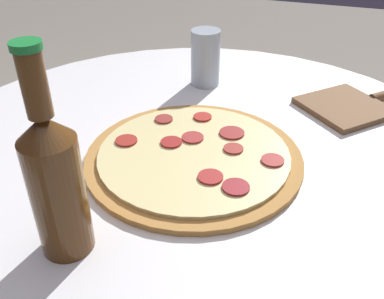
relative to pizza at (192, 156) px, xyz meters
name	(u,v)px	position (x,y,z in m)	size (l,w,h in m)	color
table	(198,222)	(0.03, 0.00, -0.17)	(1.01, 1.01, 0.73)	white
pizza	(192,156)	(0.00, 0.00, 0.00)	(0.36, 0.36, 0.02)	#B77F3D
beer_bottle	(55,181)	(-0.23, 0.09, 0.10)	(0.07, 0.07, 0.27)	#563314
pizza_paddle	(353,104)	(0.28, -0.25, 0.00)	(0.25, 0.25, 0.02)	brown
drinking_glass	(205,58)	(0.29, 0.07, 0.05)	(0.06, 0.06, 0.12)	#ADBCC6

